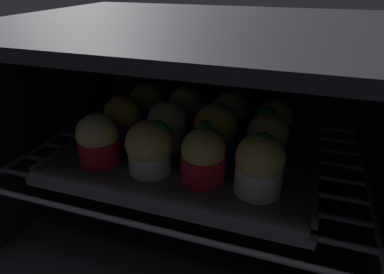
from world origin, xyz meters
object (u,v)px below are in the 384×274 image
at_px(muffin_row2_col1, 185,109).
at_px(muffin_row2_col0, 147,104).
at_px(muffin_row0_col3, 260,165).
at_px(muffin_row2_col3, 274,123).
at_px(baking_tray, 192,152).
at_px(muffin_row2_col2, 230,115).
at_px(muffin_row0_col1, 150,148).
at_px(muffin_row0_col0, 98,140).
at_px(muffin_row1_col1, 168,125).
at_px(muffin_row1_col0, 123,119).
at_px(muffin_row1_col2, 216,130).
at_px(muffin_row0_col2, 203,156).
at_px(muffin_row1_col3, 267,139).

bearing_deg(muffin_row2_col1, muffin_row2_col0, -179.34).
bearing_deg(muffin_row0_col3, muffin_row2_col3, 89.83).
xyz_separation_m(muffin_row0_col3, muffin_row2_col1, (-0.16, 0.16, -0.00)).
distance_m(baking_tray, muffin_row2_col3, 0.15).
relative_size(baking_tray, muffin_row0_col3, 4.60).
bearing_deg(muffin_row2_col2, baking_tray, -117.34).
bearing_deg(muffin_row2_col0, baking_tray, -34.27).
height_order(muffin_row0_col1, muffin_row2_col0, muffin_row0_col1).
bearing_deg(muffin_row0_col0, muffin_row2_col3, 33.03).
bearing_deg(baking_tray, muffin_row0_col0, -146.36).
xyz_separation_m(muffin_row1_col1, muffin_row2_col0, (-0.08, 0.08, -0.00)).
bearing_deg(muffin_row0_col3, muffin_row2_col1, 134.75).
distance_m(muffin_row0_col1, muffin_row1_col1, 0.08).
xyz_separation_m(muffin_row1_col0, muffin_row2_col0, (0.00, 0.08, -0.00)).
bearing_deg(muffin_row2_col1, muffin_row2_col2, 0.00).
xyz_separation_m(muffin_row1_col1, muffin_row1_col2, (0.08, -0.00, 0.00)).
height_order(muffin_row0_col2, muffin_row2_col3, muffin_row0_col2).
distance_m(baking_tray, muffin_row0_col0, 0.15).
distance_m(muffin_row0_col1, muffin_row0_col3, 0.16).
bearing_deg(muffin_row1_col2, muffin_row0_col0, -153.33).
relative_size(muffin_row0_col0, muffin_row1_col0, 0.96).
bearing_deg(muffin_row0_col3, muffin_row0_col0, 179.90).
relative_size(muffin_row2_col2, muffin_row2_col3, 1.08).
bearing_deg(baking_tray, muffin_row2_col0, 145.73).
bearing_deg(muffin_row1_col1, muffin_row2_col1, 88.71).
distance_m(muffin_row0_col1, muffin_row1_col3, 0.18).
relative_size(baking_tray, muffin_row1_col1, 5.08).
bearing_deg(muffin_row0_col1, muffin_row0_col0, -179.38).
bearing_deg(muffin_row1_col0, muffin_row2_col2, 27.37).
height_order(baking_tray, muffin_row2_col3, muffin_row2_col3).
height_order(muffin_row0_col2, muffin_row1_col1, muffin_row0_col2).
xyz_separation_m(muffin_row1_col3, muffin_row2_col3, (0.00, 0.07, -0.00)).
bearing_deg(muffin_row0_col3, muffin_row2_col2, 115.52).
bearing_deg(muffin_row2_col3, muffin_row0_col0, -146.97).
distance_m(muffin_row2_col2, muffin_row2_col3, 0.08).
distance_m(baking_tray, muffin_row0_col1, 0.10).
distance_m(muffin_row1_col3, muffin_row2_col1, 0.18).
distance_m(muffin_row1_col1, muffin_row2_col3, 0.18).
relative_size(muffin_row0_col0, muffin_row0_col2, 0.92).
bearing_deg(muffin_row1_col2, muffin_row2_col0, 152.75).
bearing_deg(baking_tray, muffin_row2_col1, 116.85).
bearing_deg(muffin_row2_col0, muffin_row0_col3, -34.15).
xyz_separation_m(muffin_row1_col2, muffin_row2_col3, (0.08, 0.08, -0.01)).
bearing_deg(muffin_row1_col1, muffin_row2_col2, 42.74).
relative_size(baking_tray, muffin_row0_col2, 4.66).
height_order(muffin_row0_col0, muffin_row0_col1, same).
relative_size(muffin_row0_col2, muffin_row2_col3, 1.15).
bearing_deg(muffin_row0_col1, muffin_row2_col3, 44.87).
bearing_deg(muffin_row0_col2, muffin_row1_col3, 47.84).
distance_m(muffin_row1_col1, muffin_row2_col0, 0.11).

